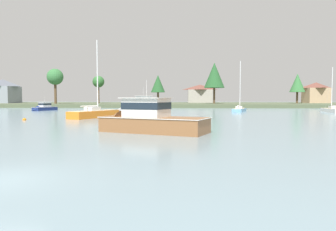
% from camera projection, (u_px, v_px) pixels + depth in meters
% --- Properties ---
extents(ground_plane, '(426.58, 426.58, 0.00)m').
position_uv_depth(ground_plane, '(1.00, 180.00, 11.02)').
color(ground_plane, gray).
extents(far_shore_bank, '(191.96, 42.90, 1.04)m').
position_uv_depth(far_shore_bank, '(164.00, 105.00, 107.61)').
color(far_shore_bank, '#4C563D').
rests_on(far_shore_bank, ground).
extents(sailboat_skyblue, '(4.21, 7.96, 10.95)m').
position_uv_depth(sailboat_skyblue, '(239.00, 111.00, 64.28)').
color(sailboat_skyblue, '#669ECC').
rests_on(sailboat_skyblue, ground).
extents(cruiser_wood, '(10.74, 6.83, 5.62)m').
position_uv_depth(cruiser_wood, '(142.00, 124.00, 26.58)').
color(cruiser_wood, brown).
rests_on(cruiser_wood, ground).
extents(cruiser_navy, '(4.22, 6.92, 3.70)m').
position_uv_depth(cruiser_navy, '(43.00, 109.00, 70.24)').
color(cruiser_navy, navy).
rests_on(cruiser_navy, ground).
extents(sailboat_orange, '(5.79, 9.17, 11.99)m').
position_uv_depth(sailboat_orange, '(95.00, 116.00, 45.19)').
color(sailboat_orange, orange).
rests_on(sailboat_orange, ground).
extents(sailboat_white, '(2.51, 7.58, 9.52)m').
position_uv_depth(sailboat_white, '(333.00, 111.00, 61.85)').
color(sailboat_white, white).
rests_on(sailboat_white, ground).
extents(cruiser_grey, '(10.46, 4.92, 6.13)m').
position_uv_depth(cruiser_grey, '(139.00, 109.00, 61.42)').
color(cruiser_grey, gray).
rests_on(cruiser_grey, ground).
extents(mooring_buoy_yellow, '(0.40, 0.40, 0.45)m').
position_uv_depth(mooring_buoy_yellow, '(162.00, 118.00, 43.90)').
color(mooring_buoy_yellow, yellow).
rests_on(mooring_buoy_yellow, ground).
extents(mooring_buoy_orange, '(0.45, 0.45, 0.50)m').
position_uv_depth(mooring_buoy_orange, '(24.00, 120.00, 39.95)').
color(mooring_buoy_orange, orange).
rests_on(mooring_buoy_orange, ground).
extents(mooring_buoy_green, '(0.42, 0.42, 0.47)m').
position_uv_depth(mooring_buoy_green, '(170.00, 110.00, 72.29)').
color(mooring_buoy_green, '#1E8C47').
rests_on(mooring_buoy_green, ground).
extents(shore_tree_inland_b, '(4.90, 4.90, 9.68)m').
position_uv_depth(shore_tree_inland_b, '(297.00, 83.00, 101.27)').
color(shore_tree_inland_b, brown).
rests_on(shore_tree_inland_b, far_shore_bank).
extents(shore_tree_right_mid, '(6.50, 6.50, 12.94)m').
position_uv_depth(shore_tree_right_mid, '(214.00, 75.00, 98.48)').
color(shore_tree_right_mid, brown).
rests_on(shore_tree_right_mid, far_shore_bank).
extents(shore_tree_left, '(3.86, 3.86, 9.12)m').
position_uv_depth(shore_tree_left, '(98.00, 82.00, 103.46)').
color(shore_tree_left, brown).
rests_on(shore_tree_left, far_shore_bank).
extents(shore_tree_center_left, '(4.98, 4.98, 10.81)m').
position_uv_depth(shore_tree_center_left, '(55.00, 77.00, 96.21)').
color(shore_tree_center_left, brown).
rests_on(shore_tree_center_left, far_shore_bank).
extents(shore_tree_center_right, '(4.98, 4.98, 9.81)m').
position_uv_depth(shore_tree_center_right, '(158.00, 84.00, 108.68)').
color(shore_tree_center_right, brown).
rests_on(shore_tree_center_right, far_shore_bank).
extents(cottage_behind_trees, '(9.14, 10.00, 8.20)m').
position_uv_depth(cottage_behind_trees, '(3.00, 91.00, 107.54)').
color(cottage_behind_trees, gray).
rests_on(cottage_behind_trees, far_shore_bank).
extents(cottage_near_water, '(9.59, 7.46, 6.72)m').
position_uv_depth(cottage_near_water, '(200.00, 93.00, 116.48)').
color(cottage_near_water, '#9E998E').
rests_on(cottage_near_water, far_shore_bank).
extents(cottage_hillside, '(7.88, 8.34, 7.24)m').
position_uv_depth(cottage_hillside, '(316.00, 92.00, 109.74)').
color(cottage_hillside, tan).
rests_on(cottage_hillside, far_shore_bank).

